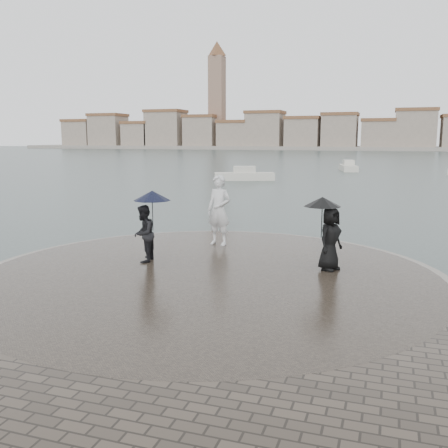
% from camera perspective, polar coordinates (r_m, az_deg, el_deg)
% --- Properties ---
extents(ground, '(400.00, 400.00, 0.00)m').
position_cam_1_polar(ground, '(10.22, -8.75, -12.44)').
color(ground, '#2B3835').
rests_on(ground, ground).
extents(kerb_ring, '(12.50, 12.50, 0.32)m').
position_cam_1_polar(kerb_ring, '(13.20, -1.80, -6.44)').
color(kerb_ring, gray).
rests_on(kerb_ring, ground).
extents(quay_tip, '(11.90, 11.90, 0.36)m').
position_cam_1_polar(quay_tip, '(13.20, -1.80, -6.35)').
color(quay_tip, '#2D261E').
rests_on(quay_tip, ground).
extents(statue, '(0.94, 0.73, 2.31)m').
position_cam_1_polar(statue, '(16.38, -0.58, 1.60)').
color(statue, silver).
rests_on(statue, quay_tip).
extents(visitor_left, '(1.16, 1.08, 2.04)m').
position_cam_1_polar(visitor_left, '(14.26, -8.91, 0.11)').
color(visitor_left, black).
rests_on(visitor_left, quay_tip).
extents(visitor_right, '(1.18, 1.09, 1.95)m').
position_cam_1_polar(visitor_right, '(13.54, 11.82, -0.58)').
color(visitor_right, black).
rests_on(visitor_right, quay_tip).
extents(far_skyline, '(260.00, 20.00, 37.00)m').
position_cam_1_polar(far_skyline, '(169.45, 15.06, 10.04)').
color(far_skyline, gray).
rests_on(far_skyline, ground).
extents(boats, '(40.71, 25.71, 1.50)m').
position_cam_1_polar(boats, '(51.25, 22.39, 5.16)').
color(boats, beige).
rests_on(boats, ground).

